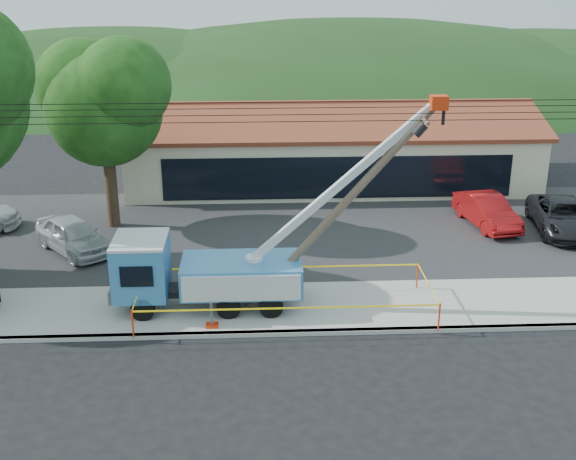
# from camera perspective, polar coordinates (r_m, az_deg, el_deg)

# --- Properties ---
(ground) EXTENTS (120.00, 120.00, 0.00)m
(ground) POSITION_cam_1_polar(r_m,az_deg,el_deg) (22.92, -1.60, -10.87)
(ground) COLOR black
(ground) RESTS_ON ground
(curb) EXTENTS (60.00, 0.25, 0.15)m
(curb) POSITION_cam_1_polar(r_m,az_deg,el_deg) (24.70, -1.72, -8.18)
(curb) COLOR #ACAAA1
(curb) RESTS_ON ground
(sidewalk) EXTENTS (60.00, 4.00, 0.15)m
(sidewalk) POSITION_cam_1_polar(r_m,az_deg,el_deg) (26.38, -1.80, -6.19)
(sidewalk) COLOR #ACAAA1
(sidewalk) RESTS_ON ground
(parking_lot) EXTENTS (60.00, 12.00, 0.10)m
(parking_lot) POSITION_cam_1_polar(r_m,az_deg,el_deg) (33.72, -2.06, -0.10)
(parking_lot) COLOR #28282B
(parking_lot) RESTS_ON ground
(strip_mall) EXTENTS (22.50, 8.53, 4.67)m
(strip_mall) POSITION_cam_1_polar(r_m,az_deg,el_deg) (41.02, 3.37, 6.34)
(strip_mall) COLOR #C0B898
(strip_mall) RESTS_ON ground
(tree_lot) EXTENTS (6.30, 5.60, 8.94)m
(tree_lot) POSITION_cam_1_polar(r_m,az_deg,el_deg) (33.72, -14.39, 10.15)
(tree_lot) COLOR #332316
(tree_lot) RESTS_ON ground
(hill_west) EXTENTS (78.40, 56.00, 28.00)m
(hill_west) POSITION_cam_1_polar(r_m,az_deg,el_deg) (76.91, -14.01, 11.06)
(hill_west) COLOR #1B3613
(hill_west) RESTS_ON ground
(hill_center) EXTENTS (89.60, 64.00, 32.00)m
(hill_center) POSITION_cam_1_polar(r_m,az_deg,el_deg) (76.20, 5.14, 11.49)
(hill_center) COLOR #1B3613
(hill_center) RESTS_ON ground
(hill_east) EXTENTS (72.80, 52.00, 26.00)m
(hill_east) POSITION_cam_1_polar(r_m,az_deg,el_deg) (81.36, 19.51, 10.99)
(hill_east) COLOR #1B3613
(hill_east) RESTS_ON ground
(utility_truck) EXTENTS (11.53, 3.59, 7.61)m
(utility_truck) POSITION_cam_1_polar(r_m,az_deg,el_deg) (25.95, -6.62, -3.12)
(utility_truck) COLOR black
(utility_truck) RESTS_ON ground
(leaning_pole) EXTENTS (6.59, 1.63, 7.56)m
(leaning_pole) POSITION_cam_1_polar(r_m,az_deg,el_deg) (25.12, 4.86, 2.52)
(leaning_pole) COLOR brown
(leaning_pole) RESTS_ON ground
(caution_tape) EXTENTS (10.32, 3.48, 1.00)m
(caution_tape) POSITION_cam_1_polar(r_m,az_deg,el_deg) (25.70, -0.23, -4.91)
(caution_tape) COLOR red
(caution_tape) RESTS_ON ground
(car_silver) EXTENTS (4.20, 4.53, 1.51)m
(car_silver) POSITION_cam_1_polar(r_m,az_deg,el_deg) (32.64, -16.48, -1.79)
(car_silver) COLOR #B5B9BD
(car_silver) RESTS_ON ground
(car_red) EXTENTS (2.29, 4.65, 1.47)m
(car_red) POSITION_cam_1_polar(r_m,az_deg,el_deg) (35.60, 15.32, 0.21)
(car_red) COLOR #A71011
(car_red) RESTS_ON ground
(car_dark) EXTENTS (3.16, 5.59, 1.47)m
(car_dark) POSITION_cam_1_polar(r_m,az_deg,el_deg) (35.92, 20.73, -0.24)
(car_dark) COLOR black
(car_dark) RESTS_ON ground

